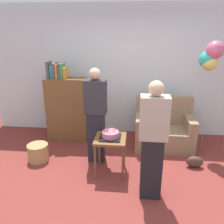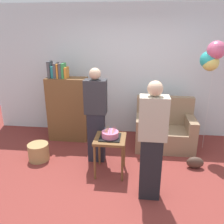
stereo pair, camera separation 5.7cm
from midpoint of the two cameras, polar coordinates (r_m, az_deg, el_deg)
The scene contains 11 objects.
ground_plane at distance 3.65m, azimuth 2.49°, elevation -17.61°, with size 8.00×8.00×0.00m, color maroon.
wall_back at distance 5.03m, azimuth 4.53°, elevation 9.71°, with size 6.00×0.10×2.70m, color silver.
couch at distance 4.71m, azimuth 12.92°, elevation -4.29°, with size 1.10×0.70×0.96m.
bookshelf at distance 4.87m, azimuth -10.37°, elevation 1.09°, with size 0.80×0.36×1.62m.
side_table at distance 3.69m, azimuth -0.02°, elevation -7.62°, with size 0.48×0.48×0.61m.
birthday_cake at distance 3.62m, azimuth -0.02°, elevation -5.58°, with size 0.32×0.32×0.17m.
person_blowing_candles at distance 3.93m, azimuth -3.50°, elevation -0.88°, with size 0.36×0.22×1.63m.
person_holding_cake at distance 3.08m, azimuth 10.19°, elevation -7.15°, with size 0.36×0.22×1.63m.
wicker_basket at distance 4.40m, azimuth -17.05°, elevation -9.25°, with size 0.36×0.36×0.30m, color #A88451.
handbag at distance 4.24m, azimuth 19.90°, elevation -11.47°, with size 0.28×0.14×0.20m, color #473328.
balloon_bunch at distance 4.43m, azimuth 23.47°, elevation 12.10°, with size 0.38×0.38×2.02m.
Camera 2 is at (0.22, -2.90, 2.20)m, focal length 37.62 mm.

